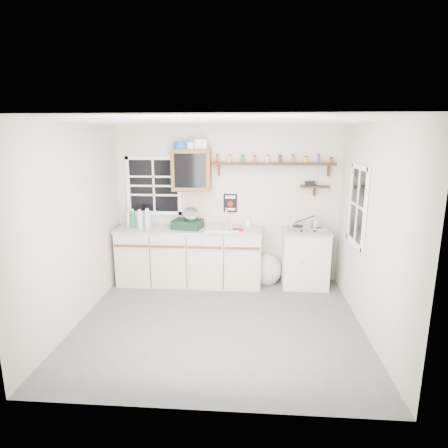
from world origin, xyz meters
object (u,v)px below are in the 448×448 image
object	(u,v)px
upper_cabinet	(192,170)
main_cabinet	(190,256)
right_cabinet	(305,258)
spice_shelf	(273,163)
hotplate	(307,228)
dish_rack	(189,222)

from	to	relation	value
upper_cabinet	main_cabinet	bearing A→B (deg)	-103.68
main_cabinet	upper_cabinet	distance (m)	1.37
main_cabinet	right_cabinet	world-z (taller)	main_cabinet
right_cabinet	spice_shelf	bearing A→B (deg)	160.42
hotplate	upper_cabinet	bearing A→B (deg)	174.38
spice_shelf	hotplate	bearing A→B (deg)	-21.36
upper_cabinet	hotplate	bearing A→B (deg)	-4.39
main_cabinet	right_cabinet	bearing A→B (deg)	0.79
upper_cabinet	dish_rack	world-z (taller)	upper_cabinet
dish_rack	hotplate	distance (m)	1.84
upper_cabinet	spice_shelf	size ratio (longest dim) A/B	0.34
right_cabinet	dish_rack	xyz separation A→B (m)	(-1.84, -0.04, 0.57)
main_cabinet	dish_rack	world-z (taller)	dish_rack
dish_rack	hotplate	size ratio (longest dim) A/B	0.90
main_cabinet	right_cabinet	xyz separation A→B (m)	(1.83, 0.03, -0.01)
spice_shelf	dish_rack	distance (m)	1.60
main_cabinet	upper_cabinet	xyz separation A→B (m)	(0.03, 0.14, 1.36)
hotplate	main_cabinet	bearing A→B (deg)	178.93
upper_cabinet	dish_rack	distance (m)	0.81
spice_shelf	dish_rack	world-z (taller)	spice_shelf
upper_cabinet	dish_rack	size ratio (longest dim) A/B	1.30
dish_rack	upper_cabinet	bearing A→B (deg)	87.25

